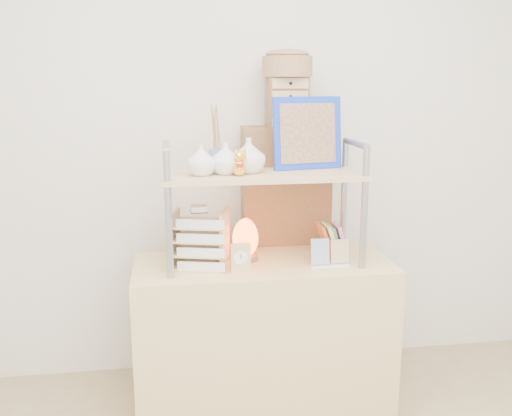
{
  "coord_description": "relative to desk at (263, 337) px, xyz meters",
  "views": [
    {
      "loc": [
        -0.42,
        -1.31,
        1.58
      ],
      "look_at": [
        -0.03,
        1.2,
        1.01
      ],
      "focal_mm": 40.0,
      "sensor_mm": 36.0,
      "label": 1
    }
  ],
  "objects": [
    {
      "name": "cabinet",
      "position": [
        0.18,
        0.37,
        0.3
      ],
      "size": [
        0.46,
        0.26,
        1.35
      ],
      "primitive_type": "cube",
      "rotation": [
        0.0,
        0.0,
        -0.05
      ],
      "color": "brown",
      "rests_on": "ground"
    },
    {
      "name": "letter_tray",
      "position": [
        -0.29,
        -0.01,
        0.49
      ],
      "size": [
        0.28,
        0.27,
        0.28
      ],
      "color": "#D3B17F",
      "rests_on": "desk"
    },
    {
      "name": "postcard_stand",
      "position": [
        0.29,
        -0.1,
        0.41
      ],
      "size": [
        0.18,
        0.05,
        0.13
      ],
      "color": "white",
      "rests_on": "desk"
    },
    {
      "name": "woven_basket",
      "position": [
        0.18,
        0.35,
        1.28
      ],
      "size": [
        0.25,
        0.25,
        0.1
      ],
      "primitive_type": "cylinder",
      "color": "brown",
      "rests_on": "drawer_chest"
    },
    {
      "name": "hutch",
      "position": [
        -0.02,
        0.01,
        0.81
      ],
      "size": [
        0.9,
        0.34,
        0.76
      ],
      "color": "#8F939C",
      "rests_on": "desk"
    },
    {
      "name": "salt_lamp",
      "position": [
        -0.08,
        0.05,
        0.48
      ],
      "size": [
        0.13,
        0.13,
        0.2
      ],
      "color": "brown",
      "rests_on": "desk"
    },
    {
      "name": "room_shell",
      "position": [
        0.0,
        -0.81,
        1.32
      ],
      "size": [
        3.42,
        3.41,
        2.61
      ],
      "color": "silver",
      "rests_on": "ground"
    },
    {
      "name": "desk_clock",
      "position": [
        -0.12,
        -0.11,
        0.44
      ],
      "size": [
        0.09,
        0.05,
        0.13
      ],
      "color": "tan",
      "rests_on": "desk"
    },
    {
      "name": "desk",
      "position": [
        0.0,
        0.0,
        0.0
      ],
      "size": [
        1.2,
        0.5,
        0.75
      ],
      "primitive_type": "cube",
      "color": "tan",
      "rests_on": "ground"
    },
    {
      "name": "drawer_chest",
      "position": [
        0.18,
        0.35,
        1.1
      ],
      "size": [
        0.2,
        0.16,
        0.25
      ],
      "color": "brown",
      "rests_on": "cabinet"
    }
  ]
}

